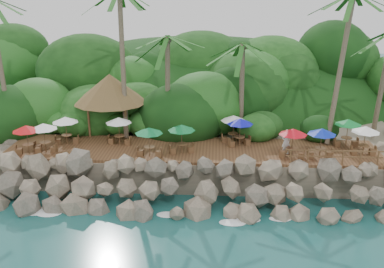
{
  "coord_description": "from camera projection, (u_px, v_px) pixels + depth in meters",
  "views": [
    {
      "loc": [
        1.68,
        -22.81,
        13.15
      ],
      "look_at": [
        0.0,
        6.0,
        3.4
      ],
      "focal_mm": 40.99,
      "sensor_mm": 36.0,
      "label": 1
    }
  ],
  "objects": [
    {
      "name": "foam_line",
      "position": [
        186.0,
        218.0,
        26.15
      ],
      "size": [
        25.2,
        0.8,
        0.06
      ],
      "color": "white",
      "rests_on": "ground"
    },
    {
      "name": "dining_clusters",
      "position": [
        198.0,
        127.0,
        29.98
      ],
      "size": [
        24.56,
        5.07,
        2.03
      ],
      "color": "brown",
      "rests_on": "terrace"
    },
    {
      "name": "land_base",
      "position": [
        198.0,
        124.0,
        40.67
      ],
      "size": [
        32.0,
        25.2,
        2.1
      ],
      "primitive_type": "cube",
      "color": "gray",
      "rests_on": "ground"
    },
    {
      "name": "jungle_hill",
      "position": [
        201.0,
        112.0,
        48.1
      ],
      "size": [
        44.8,
        28.0,
        15.4
      ],
      "primitive_type": "ellipsoid",
      "color": "#143811",
      "rests_on": "ground"
    },
    {
      "name": "seawall",
      "position": [
        188.0,
        188.0,
        27.4
      ],
      "size": [
        29.0,
        4.0,
        2.3
      ],
      "primitive_type": null,
      "color": "gray",
      "rests_on": "ground"
    },
    {
      "name": "ground",
      "position": [
        186.0,
        221.0,
        25.88
      ],
      "size": [
        140.0,
        140.0,
        0.0
      ],
      "primitive_type": "plane",
      "color": "#19514F",
      "rests_on": "ground"
    },
    {
      "name": "palapa",
      "position": [
        110.0,
        88.0,
        33.25
      ],
      "size": [
        5.58,
        5.58,
        4.6
      ],
      "color": "brown",
      "rests_on": "ground"
    },
    {
      "name": "railing",
      "position": [
        334.0,
        156.0,
        27.89
      ],
      "size": [
        6.1,
        0.1,
        1.0
      ],
      "color": "brown",
      "rests_on": "terrace"
    },
    {
      "name": "jungle_foliage",
      "position": [
        198.0,
        138.0,
        40.06
      ],
      "size": [
        44.0,
        16.0,
        12.0
      ],
      "primitive_type": null,
      "color": "#143811",
      "rests_on": "ground"
    },
    {
      "name": "palms",
      "position": [
        207.0,
        16.0,
        30.59
      ],
      "size": [
        34.03,
        7.29,
        12.03
      ],
      "color": "brown",
      "rests_on": "ground"
    },
    {
      "name": "waiter",
      "position": [
        286.0,
        142.0,
        29.58
      ],
      "size": [
        0.74,
        0.6,
        1.76
      ],
      "primitive_type": "imported",
      "rotation": [
        0.0,
        0.0,
        3.46
      ],
      "color": "white",
      "rests_on": "terrace"
    },
    {
      "name": "terrace",
      "position": [
        192.0,
        150.0,
        30.85
      ],
      "size": [
        26.0,
        5.0,
        0.2
      ],
      "primitive_type": "cube",
      "color": "brown",
      "rests_on": "land_base"
    }
  ]
}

